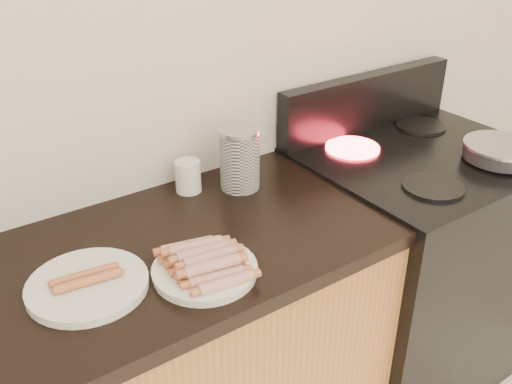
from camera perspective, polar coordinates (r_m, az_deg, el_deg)
wall_back at (r=1.60m, az=-9.83°, el=13.74°), size 4.00×0.04×2.60m
stove at (r=2.18m, az=15.00°, el=-7.25°), size 0.76×0.65×0.91m
stove_panel at (r=2.10m, az=11.06°, el=8.86°), size 0.76×0.06×0.20m
burner_near_left at (r=1.74m, az=17.30°, el=0.50°), size 0.18×0.18×0.01m
burner_near_right at (r=2.00m, az=23.48°, el=3.10°), size 0.18×0.18×0.01m
burner_far_left at (r=1.94m, az=9.62°, el=4.39°), size 0.18×0.18×0.01m
burner_far_right at (r=2.18m, az=16.16°, el=6.37°), size 0.18×0.18×0.01m
frying_pan at (r=1.98m, az=23.40°, el=3.76°), size 0.24×0.42×0.05m
main_plate at (r=1.33m, az=-5.13°, el=-7.93°), size 0.27×0.27×0.02m
side_plate at (r=1.34m, az=-16.48°, el=-8.92°), size 0.35×0.35×0.02m
hotdog_pile at (r=1.32m, az=-5.19°, el=-6.88°), size 0.13×0.23×0.05m
plain_sausages at (r=1.33m, az=-16.60°, el=-8.22°), size 0.14×0.06×0.02m
canister at (r=1.66m, az=-1.64°, el=3.37°), size 0.12×0.12×0.19m
mug at (r=1.67m, az=-6.81°, el=1.57°), size 0.08×0.08×0.09m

